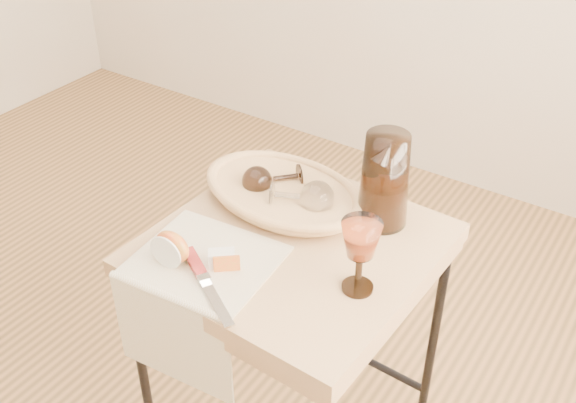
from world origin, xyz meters
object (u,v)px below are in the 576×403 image
Objects in this scene: apple_half at (172,247)px; table_knife at (206,282)px; side_table at (292,357)px; tea_towel at (205,261)px; wine_goblet at (360,257)px; goblet_lying_b at (298,196)px; goblet_lying_a at (275,179)px; bread_basket at (283,195)px; pitcher at (385,180)px.

apple_half is 0.11m from table_knife.
side_table is 8.97× the size of apple_half.
table_knife reaches higher than tea_towel.
apple_half reaches higher than table_knife.
tea_towel is 3.51× the size of apple_half.
wine_goblet is 0.69× the size of table_knife.
goblet_lying_b is at bearing 116.95° from side_table.
tea_towel is 2.20× the size of goblet_lying_b.
tea_towel is at bearing 46.04° from goblet_lying_a.
side_table is at bearing 49.34° from tea_towel.
goblet_lying_b reaches higher than bread_basket.
goblet_lying_b is at bearing -17.41° from bread_basket.
goblet_lying_a is 0.10m from goblet_lying_b.
pitcher is at bearing 54.70° from side_table.
pitcher is at bearing 96.04° from table_knife.
bread_basket is at bearing 106.19° from goblet_lying_a.
bread_basket is 0.07m from goblet_lying_b.
tea_towel is 0.30m from goblet_lying_a.
pitcher reaches higher than tea_towel.
pitcher is at bearing 20.37° from bread_basket.
goblet_lying_a is 0.71× the size of wine_goblet.
pitcher is 0.25m from wine_goblet.
apple_half is at bearing 36.61° from goblet_lying_a.
apple_half is at bearing -158.49° from wine_goblet.
goblet_lying_a is 0.49× the size of table_knife.
table_knife is (-0.07, -0.23, 0.39)m from side_table.
wine_goblet is (0.19, -0.06, 0.46)m from side_table.
tea_towel is 0.08m from apple_half.
bread_basket reaches higher than tea_towel.
wine_goblet reaches higher than table_knife.
tea_towel is 0.28m from bread_basket.
bread_basket is 0.04m from goblet_lying_a.
table_knife reaches higher than side_table.
goblet_lying_a is (-0.02, 0.29, 0.05)m from tea_towel.
bread_basket is at bearing 149.87° from wine_goblet.
goblet_lying_b is 0.54× the size of table_knife.
table_knife is (-0.19, -0.40, -0.10)m from pitcher.
goblet_lying_a is 0.38m from wine_goblet.
pitcher is at bearing 105.87° from wine_goblet.
side_table is 0.50m from apple_half.
wine_goblet reaches higher than goblet_lying_a.
goblet_lying_a is at bearing 132.43° from goblet_lying_b.
side_table is 3.04× the size of table_knife.
side_table is 0.43m from tea_towel.
bread_basket is 4.47× the size of apple_half.
goblet_lying_a is 1.43× the size of apple_half.
table_knife is (0.11, -0.02, -0.03)m from apple_half.
goblet_lying_b is 0.29m from wine_goblet.
pitcher is at bearing 2.90° from goblet_lying_b.
apple_half is (-0.05, -0.04, 0.04)m from tea_towel.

